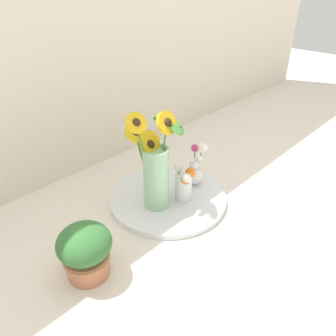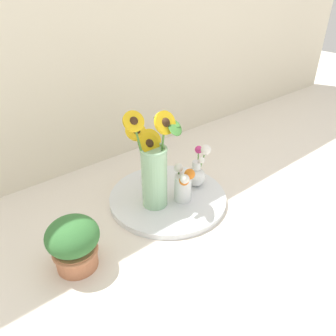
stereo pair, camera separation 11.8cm
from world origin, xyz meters
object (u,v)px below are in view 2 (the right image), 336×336
at_px(vase_small_center, 183,184).
at_px(vase_bulb_right, 197,171).
at_px(mason_jar_sunflowers, 154,167).
at_px(serving_tray, 168,197).
at_px(potted_plant, 74,243).

height_order(vase_small_center, vase_bulb_right, vase_bulb_right).
height_order(mason_jar_sunflowers, vase_small_center, mason_jar_sunflowers).
relative_size(serving_tray, vase_small_center, 3.14).
xyz_separation_m(mason_jar_sunflowers, vase_small_center, (0.09, -0.05, -0.08)).
xyz_separation_m(serving_tray, potted_plant, (-0.41, -0.08, 0.08)).
bearing_deg(potted_plant, serving_tray, 10.88).
distance_m(serving_tray, mason_jar_sunflowers, 0.18).
bearing_deg(mason_jar_sunflowers, vase_small_center, -30.77).
bearing_deg(vase_bulb_right, vase_small_center, -159.02).
relative_size(mason_jar_sunflowers, vase_bulb_right, 2.16).
distance_m(serving_tray, vase_bulb_right, 0.15).
bearing_deg(vase_small_center, vase_bulb_right, 20.98).
bearing_deg(vase_small_center, mason_jar_sunflowers, 149.23).
distance_m(mason_jar_sunflowers, vase_small_center, 0.13).
relative_size(vase_bulb_right, potted_plant, 1.01).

